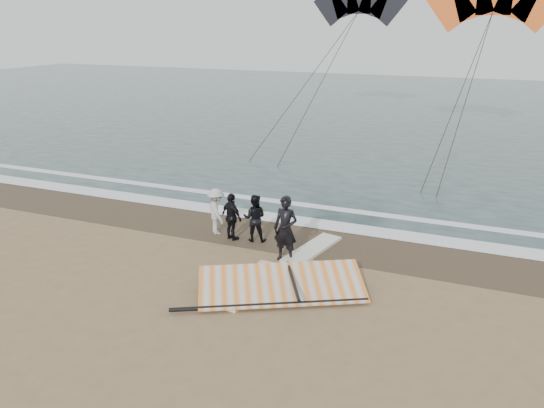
{
  "coord_description": "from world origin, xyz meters",
  "views": [
    {
      "loc": [
        5.66,
        -10.46,
        6.62
      ],
      "look_at": [
        0.23,
        3.0,
        1.6
      ],
      "focal_mm": 35.0,
      "sensor_mm": 36.0,
      "label": 1
    }
  ],
  "objects_px": {
    "man_main": "(286,229)",
    "sail_rig": "(281,285)",
    "board_cream": "(312,249)",
    "board_white": "(249,284)"
  },
  "relations": [
    {
      "from": "man_main",
      "to": "board_cream",
      "type": "bearing_deg",
      "value": 64.11
    },
    {
      "from": "board_white",
      "to": "board_cream",
      "type": "distance_m",
      "value": 2.9
    },
    {
      "from": "board_white",
      "to": "board_cream",
      "type": "height_order",
      "value": "board_white"
    },
    {
      "from": "man_main",
      "to": "sail_rig",
      "type": "xyz_separation_m",
      "value": [
        0.58,
        -1.83,
        -0.78
      ]
    },
    {
      "from": "man_main",
      "to": "board_white",
      "type": "height_order",
      "value": "man_main"
    },
    {
      "from": "board_white",
      "to": "sail_rig",
      "type": "height_order",
      "value": "sail_rig"
    },
    {
      "from": "man_main",
      "to": "board_white",
      "type": "xyz_separation_m",
      "value": [
        -0.31,
        -1.86,
        -0.93
      ]
    },
    {
      "from": "man_main",
      "to": "sail_rig",
      "type": "relative_size",
      "value": 0.44
    },
    {
      "from": "board_cream",
      "to": "sail_rig",
      "type": "xyz_separation_m",
      "value": [
        0.05,
        -2.74,
        0.14
      ]
    },
    {
      "from": "sail_rig",
      "to": "board_cream",
      "type": "bearing_deg",
      "value": 91.02
    }
  ]
}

